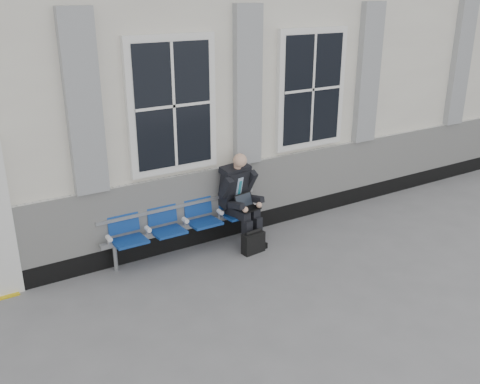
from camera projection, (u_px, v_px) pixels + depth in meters
ground at (346, 251)px, 8.23m from camera, size 70.00×70.00×0.00m
station_building at (229, 77)px, 10.19m from camera, size 14.40×4.40×4.49m
bench at (183, 218)px, 8.04m from camera, size 2.60×0.47×0.91m
businessman at (240, 195)px, 8.31m from camera, size 0.63×0.84×1.46m
briefcase at (253, 242)px, 8.15m from camera, size 0.38×0.19×0.37m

